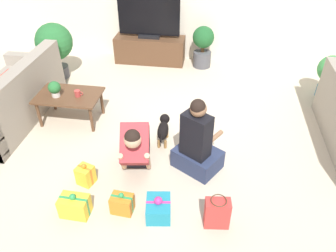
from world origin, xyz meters
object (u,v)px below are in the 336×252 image
at_px(potted_plant_back_right, 203,45).
at_px(mug, 78,93).
at_px(gift_box_c, 75,206).
at_px(potted_plant_corner_right, 330,73).
at_px(tv, 149,20).
at_px(gift_bag_a, 217,213).
at_px(gift_box_a, 86,175).
at_px(gift_box_b, 158,208).
at_px(dog, 163,128).
at_px(tv_console, 150,50).
at_px(person_sitting, 197,145).
at_px(person_kneeling, 136,146).
at_px(sofa_left, 10,100).
at_px(coffee_table, 69,98).
at_px(tabletop_plant, 55,88).
at_px(potted_plant_corner_left, 54,44).
at_px(gift_box_d, 122,204).

relative_size(potted_plant_back_right, mug, 6.38).
bearing_deg(gift_box_c, potted_plant_corner_right, 42.84).
xyz_separation_m(tv, gift_bag_a, (1.39, -3.66, -0.64)).
bearing_deg(gift_box_a, gift_box_b, -20.18).
bearing_deg(mug, dog, -11.66).
relative_size(tv_console, person_sitting, 1.34).
bearing_deg(person_kneeling, gift_box_a, -154.94).
distance_m(sofa_left, mug, 1.04).
relative_size(person_sitting, gift_bag_a, 2.72).
xyz_separation_m(coffee_table, gift_box_a, (0.64, -1.19, -0.25)).
height_order(coffee_table, gift_box_a, coffee_table).
bearing_deg(sofa_left, tabletop_plant, 90.17).
xyz_separation_m(tv_console, potted_plant_corner_left, (-1.47, -0.86, 0.37)).
xyz_separation_m(potted_plant_corner_left, gift_box_c, (1.41, -2.88, -0.50)).
relative_size(gift_box_a, gift_box_d, 1.09).
xyz_separation_m(gift_box_a, tabletop_plant, (-0.79, 1.12, 0.43)).
bearing_deg(tabletop_plant, mug, 8.61).
distance_m(potted_plant_corner_left, dog, 2.64).
relative_size(person_kneeling, mug, 6.48).
relative_size(tv_console, gift_box_c, 4.36).
height_order(person_kneeling, gift_box_d, person_kneeling).
height_order(potted_plant_corner_right, gift_box_b, potted_plant_corner_right).
bearing_deg(gift_box_b, potted_plant_corner_right, 50.90).
bearing_deg(sofa_left, coffee_table, 94.57).
distance_m(gift_box_b, tabletop_plant, 2.27).
height_order(potted_plant_back_right, gift_box_b, potted_plant_back_right).
bearing_deg(gift_box_a, person_kneeling, 34.49).
bearing_deg(tabletop_plant, potted_plant_corner_right, 18.39).
height_order(tv, gift_box_a, tv).
bearing_deg(person_kneeling, tv_console, 88.63).
bearing_deg(person_kneeling, potted_plant_corner_right, 28.86).
bearing_deg(potted_plant_back_right, tv, 177.15).
height_order(potted_plant_corner_left, gift_box_c, potted_plant_corner_left).
height_order(tv, gift_box_c, tv).
bearing_deg(potted_plant_back_right, potted_plant_corner_right, -22.09).
distance_m(gift_box_d, mug, 1.84).
bearing_deg(gift_box_d, tabletop_plant, 131.84).
xyz_separation_m(tv, mug, (-0.58, -2.14, -0.35)).
distance_m(tv_console, person_kneeling, 2.98).
height_order(tv, potted_plant_back_right, tv).
bearing_deg(gift_box_a, sofa_left, 143.50).
xyz_separation_m(tv_console, potted_plant_back_right, (1.01, -0.05, 0.18)).
relative_size(person_sitting, gift_box_b, 2.95).
distance_m(person_kneeling, gift_box_a, 0.66).
xyz_separation_m(tv_console, person_sitting, (1.12, -2.86, 0.10)).
relative_size(tv_console, person_kneeling, 1.69).
bearing_deg(person_sitting, gift_box_c, 68.62).
relative_size(person_kneeling, gift_box_d, 2.96).
xyz_separation_m(potted_plant_corner_left, gift_box_d, (1.88, -2.77, -0.51)).
bearing_deg(gift_box_d, potted_plant_back_right, 80.69).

